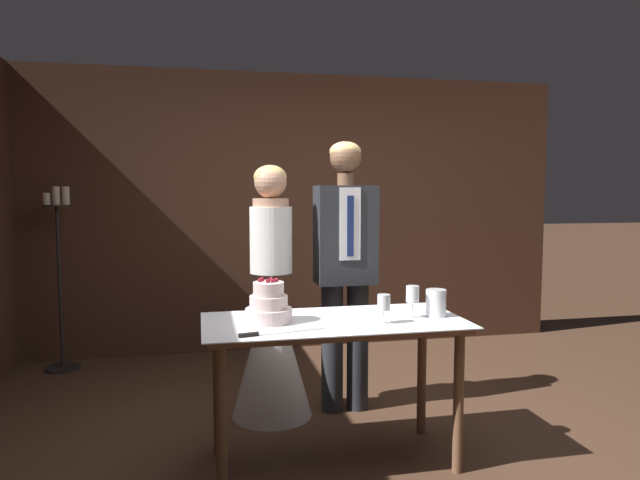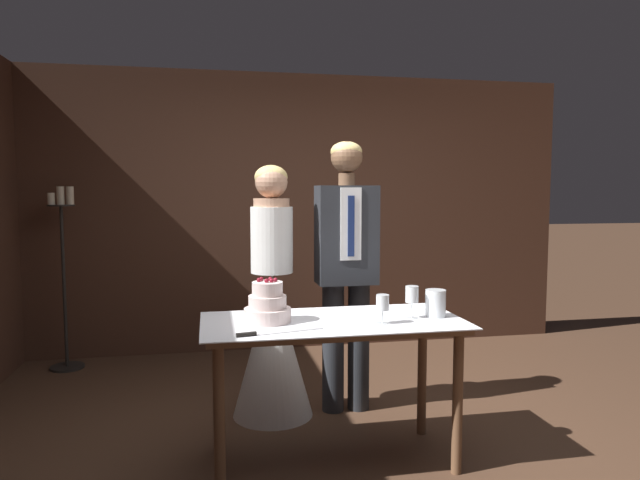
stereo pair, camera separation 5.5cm
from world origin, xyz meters
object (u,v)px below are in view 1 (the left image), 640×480
Objects in this scene: tiered_cake at (269,306)px; hurricane_candle at (436,303)px; cake_table at (334,338)px; cake_knife at (266,333)px; wine_glass_near at (413,295)px; candle_stand at (60,277)px; groom at (345,261)px; bride at (272,325)px; wine_glass_middle at (384,303)px.

hurricane_candle is (0.95, -0.06, -0.02)m from tiered_cake.
cake_knife reaches higher than cake_table.
wine_glass_near is at bearing -5.09° from cake_table.
tiered_cake is at bearing -53.67° from candle_stand.
cake_knife is 2.76m from candle_stand.
groom is (-0.33, 0.76, 0.16)m from hurricane_candle.
groom reaches higher than bride.
candle_stand reaches higher than hurricane_candle.
groom reaches higher than cake_table.
hurricane_candle is 0.09× the size of bride.
wine_glass_near is 0.10× the size of groom.
groom is at bearing -32.50° from candle_stand.
groom is 1.19× the size of candle_stand.
cake_knife is (-0.40, -0.25, 0.11)m from cake_table.
tiered_cake is 0.95m from hurricane_candle.
cake_table is 0.85× the size of bride.
cake_table is 2.81m from candle_stand.
hurricane_candle reaches higher than cake_knife.
hurricane_candle is (0.14, 0.01, -0.06)m from wine_glass_near.
cake_table is 0.62m from hurricane_candle.
cake_table is 0.78× the size of groom.
tiered_cake is 0.62m from wine_glass_middle.
bride is at bearing -39.93° from candle_stand.
hurricane_candle is (0.59, -0.03, 0.18)m from cake_table.
cake_table is at bearing 174.91° from wine_glass_near.
wine_glass_near is at bearing -76.20° from groom.
wine_glass_middle is (0.65, 0.11, 0.10)m from cake_knife.
cake_knife is at bearing -98.64° from bride.
wine_glass_middle reaches higher than hurricane_candle.
groom is 2.53m from candle_stand.
groom is (0.25, 0.73, 0.34)m from cake_table.
wine_glass_near is 3.15m from candle_stand.
wine_glass_middle is at bearing -46.39° from candle_stand.
cake_table is at bearing -70.83° from bride.
wine_glass_near is (0.80, -0.07, 0.04)m from tiered_cake.
hurricane_candle is at bearing 3.55° from wine_glass_near.
wine_glass_near is 1.15× the size of wine_glass_middle.
cake_table is at bearing -4.10° from tiered_cake.
groom is (0.01, 0.87, 0.12)m from wine_glass_middle.
wine_glass_middle is 0.09× the size of groom.
tiered_cake is at bearing -98.30° from bride.
hurricane_candle is at bearing -40.70° from candle_stand.
bride reaches higher than cake_table.
cake_table is 0.92× the size of candle_stand.
tiered_cake is 0.94m from groom.
wine_glass_middle reaches higher than cake_knife.
cake_knife is at bearing -167.67° from hurricane_candle.
bride reaches higher than tiered_cake.
tiered_cake is 2.56m from candle_stand.
cake_table is at bearing 150.98° from wine_glass_middle.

